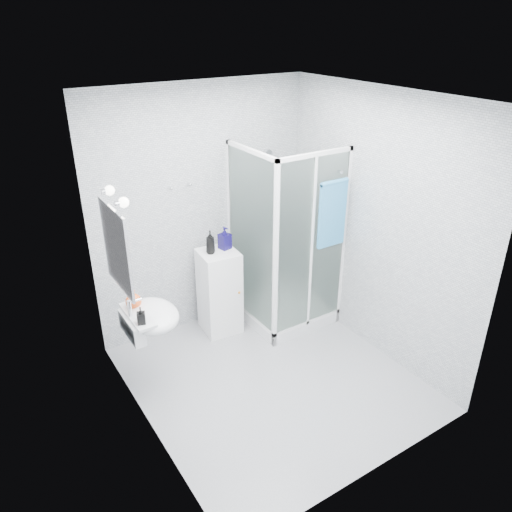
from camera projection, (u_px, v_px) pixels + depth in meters
room at (273, 257)px, 4.21m from camera, size 2.40×2.60×2.60m
shower_enclosure at (283, 286)px, 5.49m from camera, size 0.90×0.95×2.00m
wall_basin at (149, 317)px, 4.29m from camera, size 0.46×0.56×0.35m
mirror at (116, 249)px, 3.89m from camera, size 0.02×0.60×0.70m
vanity_lights at (116, 196)px, 3.73m from camera, size 0.10×0.40×0.08m
wall_hooks at (181, 186)px, 4.90m from camera, size 0.23×0.06×0.03m
storage_cabinet at (220, 291)px, 5.34m from camera, size 0.42×0.43×0.94m
hand_towel at (332, 212)px, 4.91m from camera, size 0.32×0.05×0.69m
shampoo_bottle_a at (210, 242)px, 5.05m from camera, size 0.12×0.12×0.25m
shampoo_bottle_b at (225, 238)px, 5.16m from camera, size 0.13×0.13×0.24m
soap_dispenser_orange at (133, 298)px, 4.27m from camera, size 0.18×0.18×0.18m
soap_dispenser_black at (141, 316)px, 4.06m from camera, size 0.09×0.09×0.15m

